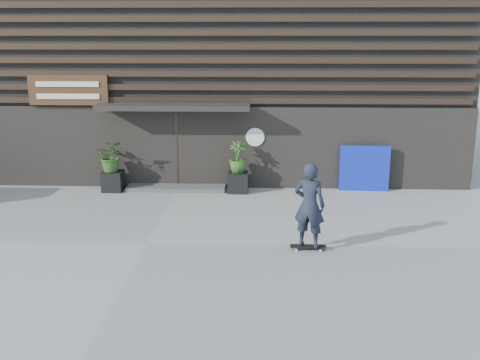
{
  "coord_description": "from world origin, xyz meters",
  "views": [
    {
      "loc": [
        2.56,
        -11.74,
        4.53
      ],
      "look_at": [
        2.06,
        1.57,
        1.1
      ],
      "focal_mm": 41.56,
      "sensor_mm": 36.0,
      "label": 1
    }
  ],
  "objects_px": {
    "planter_pot_right": "(238,182)",
    "planter_pot_left": "(113,181)",
    "blue_tarp": "(364,168)",
    "skateboarder": "(309,205)"
  },
  "relations": [
    {
      "from": "planter_pot_left",
      "to": "skateboarder",
      "type": "xyz_separation_m",
      "value": [
        5.53,
        -4.66,
        0.72
      ]
    },
    {
      "from": "planter_pot_left",
      "to": "blue_tarp",
      "type": "relative_size",
      "value": 0.41
    },
    {
      "from": "planter_pot_right",
      "to": "blue_tarp",
      "type": "height_order",
      "value": "blue_tarp"
    },
    {
      "from": "blue_tarp",
      "to": "skateboarder",
      "type": "bearing_deg",
      "value": -109.69
    },
    {
      "from": "blue_tarp",
      "to": "planter_pot_left",
      "type": "bearing_deg",
      "value": -174.67
    },
    {
      "from": "planter_pot_left",
      "to": "planter_pot_right",
      "type": "distance_m",
      "value": 3.8
    },
    {
      "from": "planter_pot_right",
      "to": "planter_pot_left",
      "type": "bearing_deg",
      "value": 180.0
    },
    {
      "from": "planter_pot_left",
      "to": "skateboarder",
      "type": "distance_m",
      "value": 7.27
    },
    {
      "from": "blue_tarp",
      "to": "skateboarder",
      "type": "xyz_separation_m",
      "value": [
        -2.08,
        -4.96,
        0.33
      ]
    },
    {
      "from": "planter_pot_left",
      "to": "blue_tarp",
      "type": "distance_m",
      "value": 7.63
    }
  ]
}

